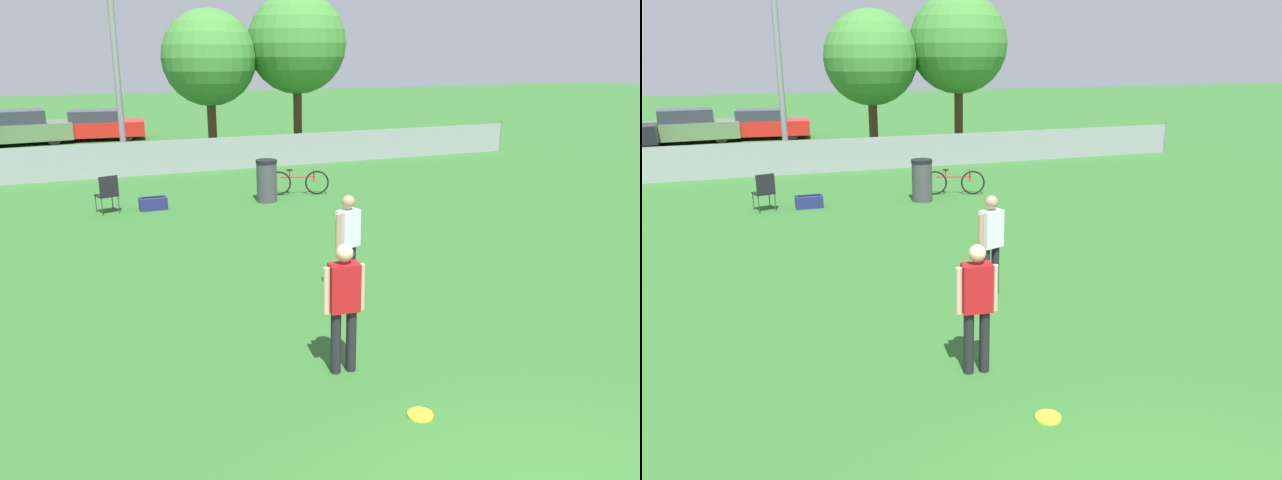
{
  "view_description": "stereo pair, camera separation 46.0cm",
  "coord_description": "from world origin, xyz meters",
  "views": [
    {
      "loc": [
        -3.34,
        -2.62,
        3.88
      ],
      "look_at": [
        0.12,
        6.0,
        1.05
      ],
      "focal_mm": 35.0,
      "sensor_mm": 36.0,
      "label": 1
    },
    {
      "loc": [
        -2.91,
        -2.78,
        3.88
      ],
      "look_at": [
        0.12,
        6.0,
        1.05
      ],
      "focal_mm": 35.0,
      "sensor_mm": 36.0,
      "label": 2
    }
  ],
  "objects": [
    {
      "name": "parked_car_olive",
      "position": [
        -5.35,
        27.09,
        0.69
      ],
      "size": [
        4.43,
        2.29,
        1.46
      ],
      "rotation": [
        0.0,
        0.0,
        0.11
      ],
      "color": "black",
      "rests_on": "ground_plane"
    },
    {
      "name": "tree_near_pole",
      "position": [
        1.5,
        19.9,
        3.62
      ],
      "size": [
        3.32,
        3.32,
        5.3
      ],
      "color": "#4C331E",
      "rests_on": "ground_plane"
    },
    {
      "name": "player_receiver_white",
      "position": [
        0.68,
        6.19,
        0.96
      ],
      "size": [
        0.5,
        0.33,
        1.68
      ],
      "rotation": [
        0.0,
        0.0,
        0.36
      ],
      "color": "black",
      "rests_on": "ground_plane"
    },
    {
      "name": "trash_bin",
      "position": [
        1.41,
        13.03,
        0.56
      ],
      "size": [
        0.57,
        0.57,
        1.12
      ],
      "color": "#3F3F44",
      "rests_on": "ground_plane"
    },
    {
      "name": "folding_chair_sideline",
      "position": [
        -2.61,
        13.25,
        0.54
      ],
      "size": [
        0.58,
        0.58,
        0.96
      ],
      "rotation": [
        0.0,
        0.0,
        3.44
      ],
      "color": "#333338",
      "rests_on": "ground_plane"
    },
    {
      "name": "player_thrower_red",
      "position": [
        -0.44,
        3.82,
        0.96
      ],
      "size": [
        0.52,
        0.25,
        1.68
      ],
      "rotation": [
        0.0,
        0.0,
        -0.1
      ],
      "color": "black",
      "rests_on": "ground_plane"
    },
    {
      "name": "tree_far_right",
      "position": [
        4.65,
        19.54,
        4.11
      ],
      "size": [
        3.58,
        3.58,
        5.92
      ],
      "color": "#4C331E",
      "rests_on": "ground_plane"
    },
    {
      "name": "bicycle_sideline",
      "position": [
        2.47,
        13.5,
        0.35
      ],
      "size": [
        1.67,
        0.62,
        0.72
      ],
      "rotation": [
        0.0,
        0.0,
        -0.3
      ],
      "color": "black",
      "rests_on": "ground_plane"
    },
    {
      "name": "parked_car_red",
      "position": [
        -2.17,
        27.36,
        0.65
      ],
      "size": [
        4.31,
        2.06,
        1.33
      ],
      "rotation": [
        0.0,
        0.0,
        -0.09
      ],
      "color": "black",
      "rests_on": "ground_plane"
    },
    {
      "name": "fence_backline",
      "position": [
        0.0,
        18.0,
        0.55
      ],
      "size": [
        25.54,
        0.07,
        1.21
      ],
      "color": "gray",
      "rests_on": "ground_plane"
    },
    {
      "name": "gear_bag_sideline",
      "position": [
        -1.54,
        13.27,
        0.15
      ],
      "size": [
        0.68,
        0.38,
        0.33
      ],
      "color": "navy",
      "rests_on": "ground_plane"
    },
    {
      "name": "frisbee_disc",
      "position": [
        -0.06,
        2.58,
        0.01
      ],
      "size": [
        0.29,
        0.29,
        0.03
      ],
      "color": "yellow",
      "rests_on": "ground_plane"
    }
  ]
}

